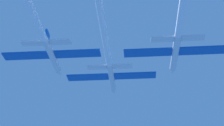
% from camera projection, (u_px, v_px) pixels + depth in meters
% --- Properties ---
extents(jet_lead, '(15.20, 48.55, 2.52)m').
position_uv_depth(jet_lead, '(104.00, 32.00, 48.47)').
color(jet_lead, silver).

